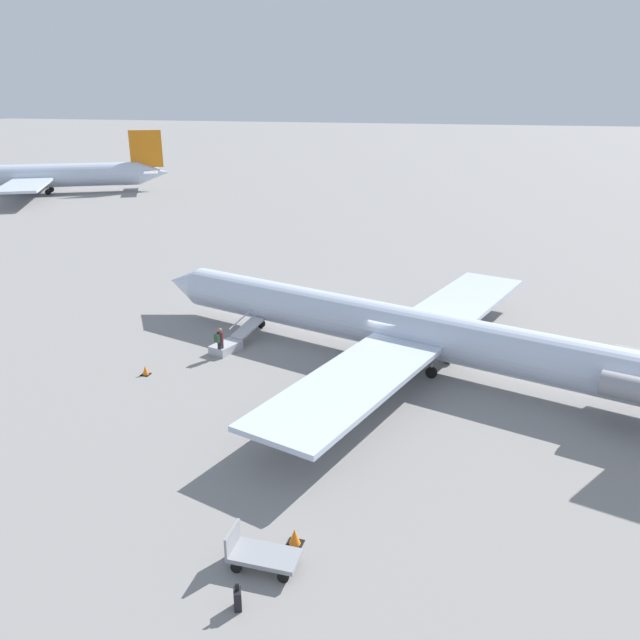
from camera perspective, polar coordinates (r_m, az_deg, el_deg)
name	(u,v)px	position (r m, az deg, el deg)	size (l,w,h in m)	color
ground_plane	(392,359)	(35.29, 6.57, -3.56)	(600.00, 600.00, 0.00)	gray
airplane_main	(409,330)	(34.19, 8.15, -0.90)	(33.87, 26.53, 6.53)	silver
airplane_far_right	(29,176)	(103.72, -25.04, 11.85)	(37.24, 29.48, 8.96)	silver
boarding_stairs	(230,343)	(36.61, -8.19, -2.12)	(2.04, 4.14, 1.65)	#B2B2B7
passenger	(220,340)	(35.39, -9.15, -1.86)	(0.41, 0.56, 1.74)	#23232D
luggage_cart	(260,554)	(20.88, -5.47, -20.55)	(2.23, 1.16, 1.22)	gray
suitcase	(238,599)	(19.77, -7.54, -23.96)	(0.36, 0.42, 0.88)	black
traffic_cone_near_stairs	(145,371)	(34.33, -15.67, -4.49)	(0.46, 0.46, 0.50)	black
traffic_cone_near_cart	(295,537)	(21.71, -2.33, -19.25)	(0.54, 0.54, 0.59)	black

